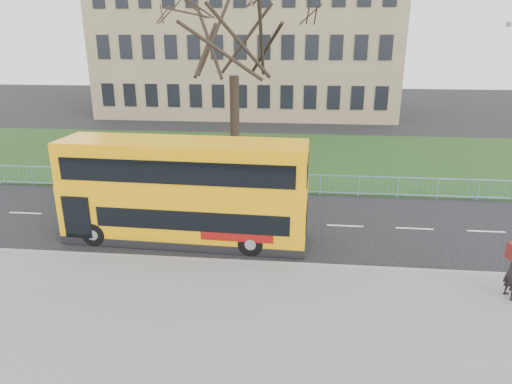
# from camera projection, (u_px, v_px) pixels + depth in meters

# --- Properties ---
(ground) EXTENTS (120.00, 120.00, 0.00)m
(ground) POSITION_uv_depth(u_px,v_px,m) (274.00, 247.00, 18.13)
(ground) COLOR black
(ground) RESTS_ON ground
(pavement) EXTENTS (80.00, 10.50, 0.12)m
(pavement) POSITION_uv_depth(u_px,v_px,m) (257.00, 359.00, 11.76)
(pavement) COLOR slate
(pavement) RESTS_ON ground
(kerb) EXTENTS (80.00, 0.20, 0.14)m
(kerb) POSITION_uv_depth(u_px,v_px,m) (271.00, 264.00, 16.65)
(kerb) COLOR gray
(kerb) RESTS_ON ground
(grass_verge) EXTENTS (80.00, 15.40, 0.08)m
(grass_verge) POSITION_uv_depth(u_px,v_px,m) (287.00, 157.00, 31.57)
(grass_verge) COLOR #1B3914
(grass_verge) RESTS_ON ground
(guard_railing) EXTENTS (40.00, 0.12, 1.10)m
(guard_railing) POSITION_uv_depth(u_px,v_px,m) (282.00, 184.00, 24.16)
(guard_railing) COLOR #7DB4DE
(guard_railing) RESTS_ON ground
(bare_tree) EXTENTS (9.59, 9.59, 13.71)m
(bare_tree) POSITION_uv_depth(u_px,v_px,m) (234.00, 55.00, 25.59)
(bare_tree) COLOR black
(bare_tree) RESTS_ON grass_verge
(civic_building) EXTENTS (30.00, 15.00, 14.00)m
(civic_building) POSITION_uv_depth(u_px,v_px,m) (250.00, 46.00, 49.29)
(civic_building) COLOR #907D5B
(civic_building) RESTS_ON ground
(yellow_bus) EXTENTS (9.85, 2.70, 4.09)m
(yellow_bus) POSITION_uv_depth(u_px,v_px,m) (184.00, 189.00, 18.13)
(yellow_bus) COLOR #FFAC0A
(yellow_bus) RESTS_ON ground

